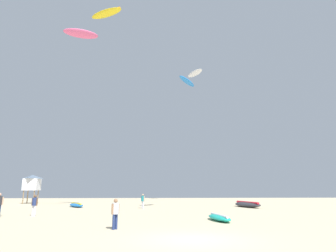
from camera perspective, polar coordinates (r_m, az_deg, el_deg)
ground_plane at (r=12.83m, az=5.13°, el=-21.44°), size 120.00×120.00×0.00m
person_foreground at (r=15.98m, az=-10.36°, el=-16.24°), size 0.37×0.41×1.55m
person_left at (r=25.62m, az=-24.85°, el=-13.73°), size 0.51×0.36×1.61m
person_right at (r=32.92m, az=-4.99°, el=-14.33°), size 0.39×0.40×1.55m
kite_grounded_near at (r=36.20m, az=15.37°, el=-14.70°), size 2.47×5.66×0.71m
kite_grounded_mid at (r=20.31m, az=10.06°, el=-17.38°), size 1.33×3.59×0.44m
kite_grounded_far at (r=36.73m, az=-17.67°, el=-14.66°), size 2.92×4.01×0.47m
lifeguard_tower at (r=47.90m, az=-25.25°, el=-10.03°), size 2.30×2.30×4.15m
kite_aloft_1 at (r=32.21m, az=3.77°, el=8.79°), size 2.66×3.61×0.67m
kite_aloft_2 at (r=57.83m, az=5.31°, el=10.33°), size 3.22×4.57×0.89m
kite_aloft_3 at (r=38.59m, az=-12.09°, el=20.93°), size 4.44×3.30×0.57m
kite_aloft_4 at (r=35.57m, az=-16.81°, el=17.07°), size 3.94×2.05×0.96m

